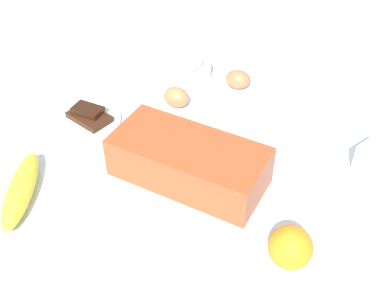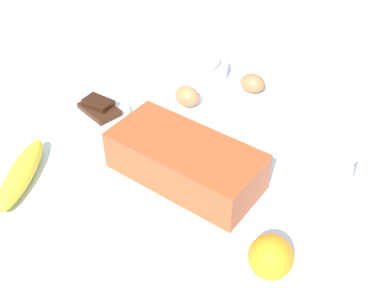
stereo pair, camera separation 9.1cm
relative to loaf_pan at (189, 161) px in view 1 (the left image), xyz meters
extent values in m
cube|color=silver|center=(0.03, -0.04, -0.05)|extent=(2.40, 2.40, 0.02)
cube|color=#9E4723|center=(0.00, 0.00, 0.00)|extent=(0.30, 0.19, 0.08)
cube|color=black|center=(0.00, 0.00, 0.00)|extent=(0.29, 0.17, 0.07)
cylinder|color=white|center=(0.25, -0.25, -0.02)|extent=(0.15, 0.15, 0.03)
torus|color=white|center=(0.25, -0.25, -0.01)|extent=(0.15, 0.15, 0.01)
ellipsoid|color=white|center=(0.25, -0.25, 0.00)|extent=(0.12, 0.12, 0.04)
cylinder|color=white|center=(0.00, -0.33, -0.02)|extent=(0.12, 0.12, 0.04)
torus|color=white|center=(0.00, -0.33, -0.01)|extent=(0.12, 0.12, 0.01)
ellipsoid|color=white|center=(0.00, -0.33, 0.00)|extent=(0.09, 0.09, 0.03)
ellipsoid|color=yellow|center=(0.19, 0.23, -0.02)|extent=(0.16, 0.17, 0.04)
sphere|color=orange|center=(-0.24, 0.04, -0.01)|extent=(0.07, 0.07, 0.07)
cube|color=#F4EDB2|center=(-0.27, -0.24, -0.01)|extent=(0.10, 0.08, 0.06)
ellipsoid|color=#9E6A40|center=(0.11, -0.30, -0.02)|extent=(0.07, 0.06, 0.04)
ellipsoid|color=#AF7647|center=(0.17, -0.15, -0.02)|extent=(0.07, 0.06, 0.05)
cylinder|color=white|center=(0.27, 0.01, -0.04)|extent=(0.13, 0.13, 0.01)
cube|color=#381E11|center=(0.27, 0.01, -0.03)|extent=(0.09, 0.06, 0.01)
cube|color=black|center=(0.28, 0.01, -0.01)|extent=(0.07, 0.05, 0.01)
camera|label=1|loc=(-0.43, 0.49, 0.59)|focal=45.32mm
camera|label=2|loc=(-0.49, 0.42, 0.59)|focal=45.32mm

